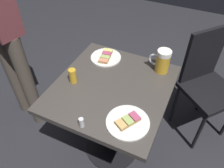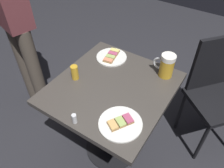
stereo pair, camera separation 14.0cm
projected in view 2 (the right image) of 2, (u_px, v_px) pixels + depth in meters
The scene contains 9 objects.
ground_plane at pixel (112, 147), 1.91m from camera, with size 6.00×6.00×0.00m, color #28282D.
cafe_table at pixel (112, 103), 1.52m from camera, with size 0.72×0.77×0.73m.
plate_near at pixel (120, 123), 1.19m from camera, with size 0.24×0.24×0.03m.
plate_far at pixel (112, 57), 1.62m from camera, with size 0.22×0.22×0.03m.
beer_mug at pixel (166, 65), 1.43m from camera, with size 0.15×0.09×0.16m.
beer_glass_small at pixel (75, 72), 1.43m from camera, with size 0.05×0.05×0.10m, color gold.
salt_shaker at pixel (74, 119), 1.19m from camera, with size 0.03×0.03×0.06m, color silver.
cafe_chair at pixel (214, 89), 1.66m from camera, with size 0.54×0.54×0.93m.
patron_standing at pixel (12, 15), 1.59m from camera, with size 0.36×0.26×1.67m.
Camera 2 is at (-0.55, 0.85, 1.71)m, focal length 35.60 mm.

